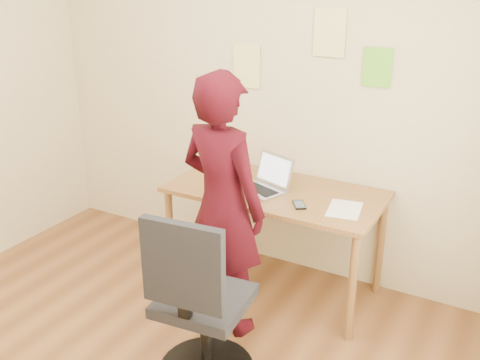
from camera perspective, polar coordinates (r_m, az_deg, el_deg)
The scene contains 10 objects.
room at distance 2.43m, azimuth -17.70°, elevation 2.95°, with size 3.58×3.58×2.78m.
desk at distance 3.54m, azimuth 3.75°, elevation -2.32°, with size 1.40×0.70×0.74m.
laptop at distance 3.50m, azimuth 2.73°, elevation -0.21°, with size 0.38×0.36×0.22m.
paper_sheet at distance 3.28m, azimuth 11.09°, elevation -3.07°, with size 0.19×0.27×0.00m, color white.
phone at distance 3.28m, azimuth 6.33°, elevation -2.65°, with size 0.13×0.14×0.01m.
wall_note_left at distance 3.80m, azimuth 0.70°, elevation 12.06°, with size 0.21×0.00×0.30m, color #F3EF91.
wall_note_mid at distance 3.53m, azimuth 9.52°, elevation 15.25°, with size 0.21×0.00×0.30m, color #F3EF91.
wall_note_right at distance 3.46m, azimuth 14.43°, elevation 11.54°, with size 0.18×0.00×0.24m, color #6FD32F.
office_chair at distance 2.85m, azimuth -4.39°, elevation -13.92°, with size 0.53×0.53×1.01m.
person at distance 3.12m, azimuth -1.87°, elevation -2.79°, with size 0.58×0.38×1.60m, color #34070E.
Camera 1 is at (1.72, -1.56, 2.08)m, focal length 40.00 mm.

